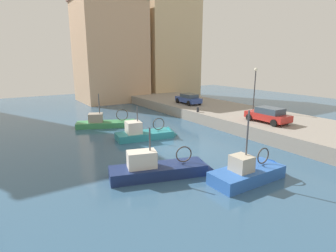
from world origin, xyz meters
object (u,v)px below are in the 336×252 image
object	(u,v)px
fishing_boat_blue	(251,177)
fishing_boat_teal	(148,136)
quay_streetlamp	(255,82)
parked_car_blue	(189,99)
fishing_boat_green	(110,125)
parked_car_red	(268,115)
mooring_bollard_north	(198,110)
fishing_boat_navy	(163,173)

from	to	relation	value
fishing_boat_blue	fishing_boat_teal	bearing A→B (deg)	95.33
quay_streetlamp	fishing_boat_blue	bearing A→B (deg)	-139.45
parked_car_blue	quay_streetlamp	size ratio (longest dim) A/B	0.84
fishing_boat_blue	fishing_boat_green	size ratio (longest dim) A/B	0.78
fishing_boat_teal	parked_car_red	bearing A→B (deg)	-26.90
fishing_boat_green	parked_car_blue	distance (m)	11.81
fishing_boat_green	quay_streetlamp	size ratio (longest dim) A/B	1.44
fishing_boat_green	fishing_boat_teal	size ratio (longest dim) A/B	1.16
fishing_boat_teal	parked_car_blue	world-z (taller)	fishing_boat_teal
fishing_boat_green	quay_streetlamp	world-z (taller)	quay_streetlamp
fishing_boat_blue	mooring_bollard_north	world-z (taller)	fishing_boat_blue
parked_car_blue	mooring_bollard_north	world-z (taller)	parked_car_blue
parked_car_blue	fishing_boat_green	bearing A→B (deg)	-171.97
parked_car_blue	fishing_boat_navy	bearing A→B (deg)	-131.11
fishing_boat_teal	parked_car_red	distance (m)	11.34
parked_car_blue	fishing_boat_teal	bearing A→B (deg)	-143.38
fishing_boat_green	fishing_boat_blue	bearing A→B (deg)	-82.09
fishing_boat_teal	mooring_bollard_north	xyz separation A→B (m)	(7.70, 2.48, 1.32)
fishing_boat_navy	parked_car_blue	world-z (taller)	fishing_boat_navy
fishing_boat_blue	parked_car_blue	xyz separation A→B (m)	(9.20, 18.60, 1.78)
quay_streetlamp	fishing_boat_navy	bearing A→B (deg)	-156.21
fishing_boat_teal	parked_car_blue	xyz separation A→B (m)	(10.23, 7.60, 1.73)
fishing_boat_blue	fishing_boat_navy	xyz separation A→B (m)	(-4.17, 3.27, 0.04)
fishing_boat_navy	fishing_boat_blue	bearing A→B (deg)	-38.11
parked_car_red	quay_streetlamp	bearing A→B (deg)	53.96
fishing_boat_green	fishing_boat_teal	distance (m)	6.12
parked_car_red	mooring_bollard_north	world-z (taller)	parked_car_red
parked_car_blue	mooring_bollard_north	distance (m)	5.73
fishing_boat_blue	parked_car_blue	bearing A→B (deg)	63.67
fishing_boat_teal	fishing_boat_green	bearing A→B (deg)	102.57
fishing_boat_teal	quay_streetlamp	size ratio (longest dim) A/B	1.24
quay_streetlamp	mooring_bollard_north	bearing A→B (deg)	152.62
fishing_boat_blue	mooring_bollard_north	xyz separation A→B (m)	(6.67, 13.47, 1.36)
fishing_boat_blue	fishing_boat_teal	size ratio (longest dim) A/B	0.91
fishing_boat_navy	quay_streetlamp	size ratio (longest dim) A/B	1.41
mooring_bollard_north	quay_streetlamp	world-z (taller)	quay_streetlamp
fishing_boat_blue	parked_car_blue	world-z (taller)	fishing_boat_blue
fishing_boat_green	fishing_boat_navy	distance (m)	13.81
parked_car_red	mooring_bollard_north	size ratio (longest dim) A/B	7.55
parked_car_blue	quay_streetlamp	xyz separation A→B (m)	(3.12, -8.05, 2.56)
parked_car_red	parked_car_blue	distance (m)	12.67
fishing_boat_teal	quay_streetlamp	distance (m)	14.03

